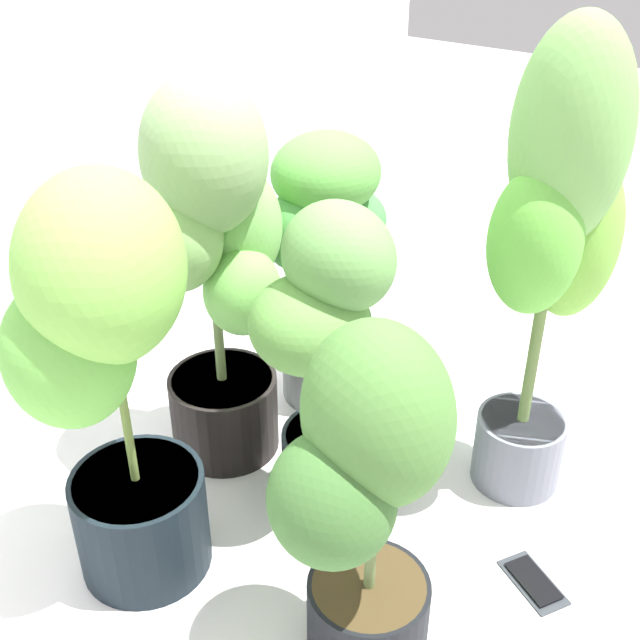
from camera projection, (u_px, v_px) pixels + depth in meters
name	position (u px, v px, depth m)	size (l,w,h in m)	color
ground_plane	(402.00, 524.00, 1.70)	(8.00, 8.00, 0.00)	silver
potted_plant_front_left	(364.00, 487.00, 1.24)	(0.39, 0.34, 0.67)	black
potted_plant_back_right	(327.00, 256.00, 1.89)	(0.37, 0.32, 0.69)	slate
potted_plant_front_right	(556.00, 236.00, 1.51)	(0.35, 0.27, 1.01)	slate
potted_plant_back_center	(215.00, 257.00, 1.66)	(0.38, 0.34, 0.88)	black
potted_plant_back_left	(108.00, 367.00, 1.36)	(0.42, 0.38, 0.82)	black
potted_plant_center	(328.00, 357.00, 1.56)	(0.35, 0.33, 0.69)	black
cell_phone	(533.00, 581.00, 1.57)	(0.14, 0.16, 0.01)	#31353B
nutrient_bottle	(415.00, 401.00, 1.90)	(0.10, 0.10, 0.21)	green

